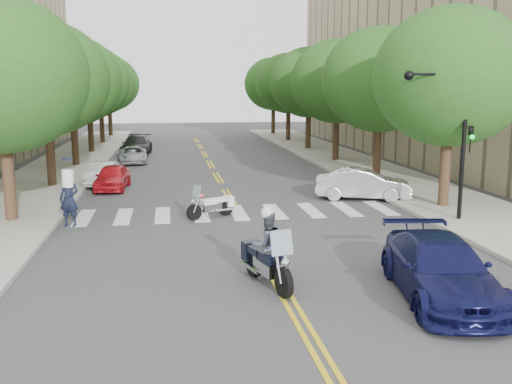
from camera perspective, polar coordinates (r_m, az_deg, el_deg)
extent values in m
plane|color=#38383A|center=(17.46, 0.83, -6.63)|extent=(140.00, 140.00, 0.00)
cube|color=#9E9991|center=(39.36, -18.54, 2.48)|extent=(5.00, 60.00, 0.15)
cube|color=#9E9991|center=(40.69, 8.88, 3.13)|extent=(5.00, 60.00, 0.15)
cylinder|color=#382316|center=(23.50, -23.49, 1.08)|extent=(0.44, 0.44, 3.32)
ellipsoid|color=#1F5117|center=(23.25, -24.19, 10.61)|extent=(6.40, 6.40, 5.76)
cylinder|color=#382316|center=(31.23, -19.85, 3.42)|extent=(0.44, 0.44, 3.32)
ellipsoid|color=#1F5117|center=(31.05, -20.30, 10.58)|extent=(6.40, 6.40, 5.76)
cylinder|color=#382316|center=(39.07, -17.66, 4.82)|extent=(0.44, 0.44, 3.32)
ellipsoid|color=#1F5117|center=(38.92, -17.98, 10.54)|extent=(6.40, 6.40, 5.76)
cylinder|color=#382316|center=(46.97, -16.20, 5.74)|extent=(0.44, 0.44, 3.32)
ellipsoid|color=#1F5117|center=(46.84, -16.44, 10.50)|extent=(6.40, 6.40, 5.76)
cylinder|color=#382316|center=(54.89, -15.16, 6.40)|extent=(0.44, 0.44, 3.32)
ellipsoid|color=#1F5117|center=(54.79, -15.35, 10.47)|extent=(6.40, 6.40, 5.76)
cylinder|color=#382316|center=(62.84, -14.38, 6.89)|extent=(0.44, 0.44, 3.32)
ellipsoid|color=#1F5117|center=(62.75, -14.54, 10.45)|extent=(6.40, 6.40, 5.76)
cylinder|color=#382316|center=(25.51, 18.36, 2.08)|extent=(0.44, 0.44, 3.32)
ellipsoid|color=#1F5117|center=(25.28, 18.87, 10.86)|extent=(6.40, 6.40, 5.76)
cylinder|color=#382316|center=(32.77, 12.01, 4.10)|extent=(0.44, 0.44, 3.32)
ellipsoid|color=#1F5117|center=(32.60, 12.27, 10.94)|extent=(6.40, 6.40, 5.76)
cylinder|color=#382316|center=(40.32, 7.99, 5.36)|extent=(0.44, 0.44, 3.32)
ellipsoid|color=#1F5117|center=(40.17, 8.13, 10.91)|extent=(6.40, 6.40, 5.76)
cylinder|color=#382316|center=(48.01, 5.23, 6.20)|extent=(0.44, 0.44, 3.32)
ellipsoid|color=#1F5117|center=(47.89, 5.31, 10.86)|extent=(6.40, 6.40, 5.76)
cylinder|color=#382316|center=(55.79, 3.24, 6.80)|extent=(0.44, 0.44, 3.32)
ellipsoid|color=#1F5117|center=(55.68, 3.28, 10.81)|extent=(6.40, 6.40, 5.76)
cylinder|color=#382316|center=(63.62, 1.73, 7.24)|extent=(0.44, 0.44, 3.32)
ellipsoid|color=#1F5117|center=(63.53, 1.75, 10.76)|extent=(6.40, 6.40, 5.76)
cylinder|color=black|center=(22.89, 20.04, 4.47)|extent=(0.16, 0.16, 6.00)
cylinder|color=black|center=(22.24, 17.70, 11.16)|extent=(2.40, 0.10, 0.10)
sphere|color=black|center=(21.78, 15.05, 11.19)|extent=(0.36, 0.36, 0.36)
imported|color=black|center=(22.99, 20.62, 4.95)|extent=(0.16, 0.20, 1.00)
sphere|color=#0CCC26|center=(22.85, 20.82, 5.16)|extent=(0.18, 0.18, 0.18)
cylinder|color=black|center=(14.19, 2.80, -9.05)|extent=(0.36, 0.79, 0.77)
cylinder|color=black|center=(15.76, -0.20, -7.04)|extent=(0.40, 0.80, 0.77)
cube|color=silver|center=(14.98, 1.13, -7.48)|extent=(0.62, 1.09, 0.36)
cube|color=black|center=(14.79, 1.32, -6.55)|extent=(0.60, 0.88, 0.25)
cube|color=black|center=(15.33, 0.32, -5.85)|extent=(0.60, 0.72, 0.18)
cube|color=black|center=(15.82, -0.45, -5.85)|extent=(0.57, 0.46, 0.51)
cube|color=#8C99A5|center=(14.02, 2.56, -5.08)|extent=(0.60, 0.32, 0.62)
cube|color=red|center=(14.31, 2.70, -5.63)|extent=(0.14, 0.14, 0.09)
cube|color=#0C26E5|center=(14.19, 1.71, -5.75)|extent=(0.14, 0.14, 0.09)
imported|color=#474C56|center=(14.81, 1.13, -5.30)|extent=(1.02, 0.88, 1.79)
sphere|color=silver|center=(14.60, 1.15, -2.10)|extent=(0.34, 0.34, 0.34)
cylinder|color=black|center=(22.39, -6.20, -2.03)|extent=(0.62, 0.43, 0.64)
cylinder|color=black|center=(23.20, -3.03, -1.55)|extent=(0.64, 0.46, 0.64)
cube|color=silver|center=(22.79, -4.49, -1.52)|extent=(0.89, 0.68, 0.30)
cube|color=silver|center=(22.69, -4.70, -0.96)|extent=(0.74, 0.62, 0.21)
cube|color=silver|center=(22.97, -3.62, -0.76)|extent=(0.64, 0.58, 0.15)
cube|color=silver|center=(23.23, -2.75, -0.91)|extent=(0.45, 0.50, 0.42)
cube|color=#8C99A5|center=(22.29, -5.97, 0.04)|extent=(0.36, 0.48, 0.52)
cube|color=red|center=(22.31, -5.46, -0.38)|extent=(0.13, 0.13, 0.08)
cube|color=#0C26E5|center=(22.50, -5.77, -0.30)|extent=(0.13, 0.13, 0.08)
imported|color=black|center=(22.32, -18.18, -0.67)|extent=(0.88, 0.72, 2.07)
imported|color=silver|center=(26.86, 10.67, 0.78)|extent=(4.61, 2.78, 1.44)
imported|color=#0E103E|center=(14.76, 17.94, -7.33)|extent=(2.82, 5.37, 1.48)
imported|color=red|center=(29.93, -14.17, 1.46)|extent=(1.77, 3.84, 1.27)
imported|color=silver|center=(31.48, -15.10, 1.77)|extent=(1.64, 3.76, 1.20)
imported|color=#93969A|center=(40.28, -12.18, 3.65)|extent=(2.10, 4.16, 1.13)
imported|color=black|center=(45.09, -11.85, 4.59)|extent=(2.41, 5.27, 1.50)
imported|color=gray|center=(50.71, -11.53, 5.10)|extent=(1.61, 3.81, 1.29)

